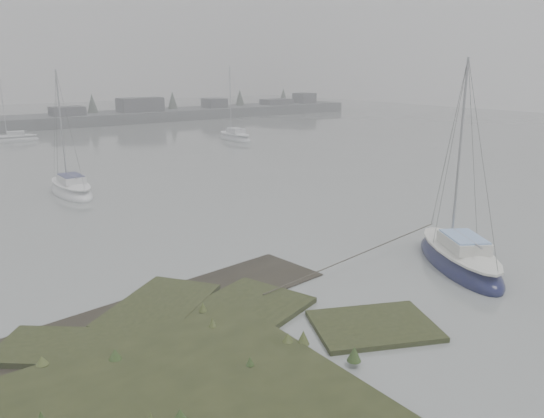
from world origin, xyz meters
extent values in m
plane|color=gray|center=(0.00, 30.00, 0.00)|extent=(160.00, 160.00, 0.00)
cube|color=#4C4F51|center=(26.00, 62.00, 0.60)|extent=(60.00, 8.00, 1.60)
cube|color=#424247|center=(10.00, 61.00, 1.40)|extent=(4.00, 3.00, 2.20)
cube|color=#424247|center=(20.00, 61.00, 1.80)|extent=(6.00, 3.00, 3.00)
cube|color=#424247|center=(32.00, 61.00, 1.55)|extent=(3.00, 3.00, 2.50)
cube|color=#424247|center=(44.00, 61.00, 1.30)|extent=(5.00, 3.00, 2.00)
cube|color=#424247|center=(50.00, 61.00, 1.70)|extent=(3.00, 3.00, 2.80)
cone|color=#384238|center=(14.00, 63.00, 2.20)|extent=(2.00, 2.00, 3.50)
cone|color=#384238|center=(26.00, 63.00, 2.20)|extent=(2.00, 2.00, 3.50)
cone|color=#384238|center=(38.00, 63.00, 2.20)|extent=(2.00, 2.00, 3.50)
cone|color=#384238|center=(47.00, 63.00, 2.20)|extent=(2.00, 2.00, 3.50)
ellipsoid|color=#0D1136|center=(6.90, 1.00, 0.10)|extent=(4.75, 6.13, 1.45)
ellipsoid|color=silver|center=(6.90, 1.00, 0.68)|extent=(4.02, 5.27, 0.41)
cube|color=silver|center=(6.77, 0.78, 1.04)|extent=(2.15, 2.41, 0.43)
cube|color=#87A9DF|center=(6.77, 0.78, 1.28)|extent=(1.99, 2.22, 0.07)
cylinder|color=#939399|center=(7.30, 1.66, 4.39)|extent=(0.09, 0.09, 6.82)
cylinder|color=#939399|center=(6.68, 0.63, 1.28)|extent=(1.29, 2.09, 0.08)
ellipsoid|color=white|center=(-1.36, 22.24, 0.10)|extent=(1.85, 5.60, 1.36)
ellipsoid|color=silver|center=(-1.36, 22.24, 0.64)|extent=(1.48, 4.88, 0.38)
cube|color=silver|center=(-1.36, 22.00, 0.97)|extent=(1.20, 1.92, 0.40)
cube|color=#1B1D4A|center=(-1.36, 22.00, 1.20)|extent=(1.12, 1.76, 0.06)
cylinder|color=#939399|center=(-1.36, 22.96, 4.11)|extent=(0.09, 0.09, 6.39)
cylinder|color=#939399|center=(-1.36, 21.84, 1.20)|extent=(0.08, 2.24, 0.07)
ellipsoid|color=silver|center=(19.97, 36.93, 0.10)|extent=(2.20, 5.84, 1.40)
ellipsoid|color=white|center=(19.97, 36.93, 0.66)|extent=(1.78, 5.08, 0.39)
cube|color=white|center=(19.96, 36.69, 1.00)|extent=(1.34, 2.03, 0.41)
cube|color=silver|center=(19.96, 36.69, 1.23)|extent=(1.25, 1.87, 0.07)
cylinder|color=#939399|center=(20.01, 37.67, 4.23)|extent=(0.09, 0.09, 6.57)
cylinder|color=#939399|center=(19.95, 36.52, 1.23)|extent=(0.20, 2.30, 0.07)
ellipsoid|color=#A9AEB2|center=(1.13, 49.64, 0.08)|extent=(4.95, 2.20, 1.16)
ellipsoid|color=silver|center=(1.13, 49.64, 0.55)|extent=(4.30, 1.81, 0.33)
cube|color=silver|center=(1.34, 49.62, 0.83)|extent=(1.76, 1.24, 0.34)
cube|color=#ACB3B9|center=(1.34, 49.62, 1.03)|extent=(1.62, 1.15, 0.05)
cylinder|color=#939399|center=(0.52, 49.73, 3.52)|extent=(0.08, 0.08, 5.47)
cylinder|color=#939399|center=(1.47, 49.60, 1.03)|extent=(1.90, 0.32, 0.06)
camera|label=1|loc=(-10.43, -10.02, 7.46)|focal=35.00mm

